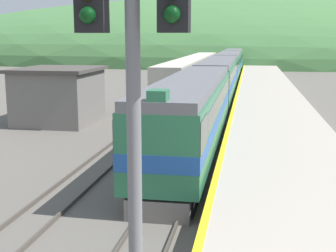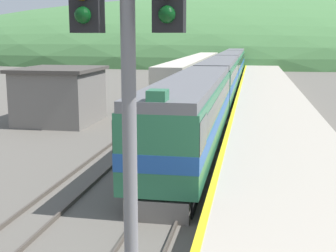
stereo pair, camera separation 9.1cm
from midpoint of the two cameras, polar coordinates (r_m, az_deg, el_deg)
track_main at (r=70.74m, az=7.78°, el=5.71°), size 1.52×180.00×0.16m
track_siding at (r=71.04m, az=4.39°, el=5.80°), size 1.52×180.00×0.16m
platform at (r=50.76m, az=12.09°, el=4.12°), size 5.98×140.00×1.07m
distant_hills at (r=135.08m, az=9.02°, el=8.01°), size 208.43×93.79×34.20m
station_shed at (r=35.12m, az=-12.95°, el=3.69°), size 5.58×6.44×4.04m
express_train_lead_car at (r=24.64m, az=3.07°, el=1.56°), size 2.94×19.59×4.50m
carriage_second at (r=45.25m, az=6.40°, el=5.70°), size 2.93×19.87×4.14m
carriage_third at (r=65.92m, az=7.64°, el=7.24°), size 2.93×19.87×4.14m
carriage_fourth at (r=86.63m, az=8.30°, el=8.05°), size 2.93×19.87×4.14m
siding_train at (r=59.61m, az=3.28°, el=6.62°), size 2.90×40.23×3.69m
signal_mast_main at (r=6.29m, az=-4.42°, el=3.77°), size 2.20×0.42×8.28m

